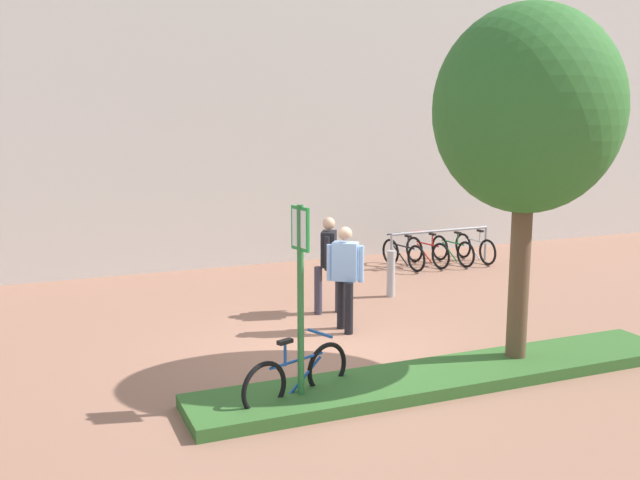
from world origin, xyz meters
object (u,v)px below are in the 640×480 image
object	(u,v)px
person_casual_tan	(345,272)
person_suited_dark	(329,259)
tree_sidewalk	(527,111)
parking_sign_post	(300,277)
bollard_steel	(391,274)
bike_at_sign	(297,376)
bike_rack_cluster	(440,250)

from	to	relation	value
person_casual_tan	person_suited_dark	size ratio (longest dim) A/B	1.00
tree_sidewalk	person_casual_tan	distance (m)	3.84
parking_sign_post	bollard_steel	distance (m)	5.64
parking_sign_post	person_casual_tan	distance (m)	3.17
bike_at_sign	parking_sign_post	bearing A→B (deg)	-79.91
parking_sign_post	person_suited_dark	world-z (taller)	parking_sign_post
bike_at_sign	bike_rack_cluster	size ratio (longest dim) A/B	0.60
parking_sign_post	bike_at_sign	size ratio (longest dim) A/B	1.55
person_casual_tan	person_suited_dark	distance (m)	1.10
bike_at_sign	person_suited_dark	world-z (taller)	person_suited_dark
bike_at_sign	person_casual_tan	xyz separation A→B (m)	(1.77, 2.48, 0.63)
bollard_steel	bike_rack_cluster	bearing A→B (deg)	41.72
tree_sidewalk	bike_at_sign	bearing A→B (deg)	-179.27
tree_sidewalk	bike_at_sign	xyz separation A→B (m)	(-3.28, -0.04, -3.18)
person_suited_dark	bollard_steel	bearing A→B (deg)	21.40
parking_sign_post	person_casual_tan	xyz separation A→B (m)	(1.75, 2.57, -0.63)
person_casual_tan	bike_at_sign	bearing A→B (deg)	-125.48
tree_sidewalk	person_suited_dark	world-z (taller)	tree_sidewalk
bike_at_sign	person_casual_tan	world-z (taller)	person_casual_tan
parking_sign_post	bike_at_sign	world-z (taller)	parking_sign_post
bollard_steel	person_suited_dark	world-z (taller)	person_suited_dark
tree_sidewalk	parking_sign_post	xyz separation A→B (m)	(-3.26, -0.13, -1.92)
bike_rack_cluster	bollard_steel	world-z (taller)	bollard_steel
tree_sidewalk	bike_rack_cluster	world-z (taller)	tree_sidewalk
bollard_steel	person_casual_tan	size ratio (longest dim) A/B	0.52
bike_at_sign	tree_sidewalk	bearing A→B (deg)	0.73
person_casual_tan	parking_sign_post	bearing A→B (deg)	-124.25
parking_sign_post	person_suited_dark	bearing A→B (deg)	62.22
tree_sidewalk	person_suited_dark	size ratio (longest dim) A/B	2.87
bike_at_sign	bollard_steel	xyz separation A→B (m)	(3.51, 4.18, 0.10)
bike_rack_cluster	bike_at_sign	bearing A→B (deg)	-133.13
bollard_steel	person_casual_tan	distance (m)	2.49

